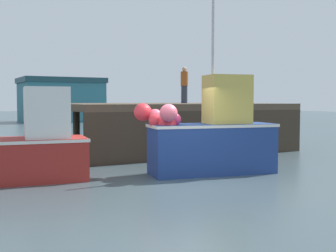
% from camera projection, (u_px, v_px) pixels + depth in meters
% --- Properties ---
extents(ground, '(120.00, 160.00, 0.10)m').
position_uv_depth(ground, '(185.00, 185.00, 11.04)').
color(ground, '#3D4C51').
extents(pier, '(9.28, 7.79, 2.00)m').
position_uv_depth(pier, '(167.00, 111.00, 18.52)').
color(pier, brown).
rests_on(pier, ground).
extents(fishing_boat_near_left, '(2.92, 1.86, 2.49)m').
position_uv_depth(fishing_boat_near_left, '(38.00, 145.00, 11.32)').
color(fishing_boat_near_left, maroon).
rests_on(fishing_boat_near_left, ground).
extents(fishing_boat_near_right, '(4.05, 1.99, 5.02)m').
position_uv_depth(fishing_boat_near_right, '(211.00, 136.00, 12.36)').
color(fishing_boat_near_right, navy).
rests_on(fishing_boat_near_right, ground).
extents(dockworker, '(0.34, 0.34, 1.68)m').
position_uv_depth(dockworker, '(184.00, 85.00, 19.65)').
color(dockworker, '#2D3342').
rests_on(dockworker, pier).
extents(warehouse, '(7.88, 6.18, 4.36)m').
position_uv_depth(warehouse, '(61.00, 100.00, 42.91)').
color(warehouse, '#2D6B7A').
rests_on(warehouse, ground).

